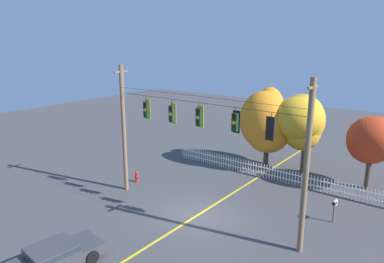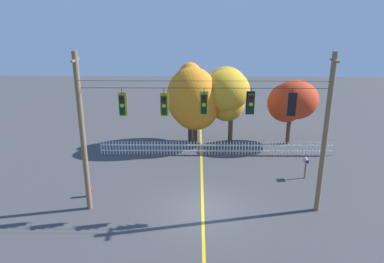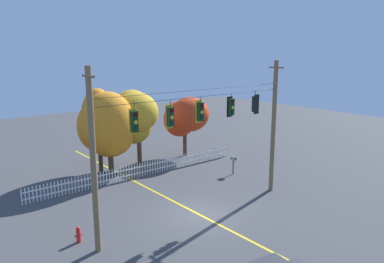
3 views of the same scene
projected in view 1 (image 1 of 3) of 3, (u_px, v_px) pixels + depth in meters
name	position (u px, v px, depth m)	size (l,w,h in m)	color
ground	(198.00, 215.00, 21.75)	(80.00, 80.00, 0.00)	#424244
lane_centerline_stripe	(198.00, 215.00, 21.75)	(0.16, 36.00, 0.01)	gold
signal_support_span	(199.00, 145.00, 20.66)	(12.78, 1.10, 8.60)	brown
traffic_signal_eastbound_side	(146.00, 109.00, 22.69)	(0.43, 0.38, 1.49)	black
traffic_signal_southbound_primary	(172.00, 114.00, 21.45)	(0.43, 0.38, 1.48)	black
traffic_signal_northbound_primary	(199.00, 117.00, 20.26)	(0.43, 0.38, 1.43)	black
traffic_signal_northbound_secondary	(235.00, 122.00, 18.88)	(0.43, 0.38, 1.37)	black
traffic_signal_westbound_side	(271.00, 128.00, 17.67)	(0.43, 0.38, 1.38)	black
white_picket_fence	(274.00, 173.00, 26.96)	(17.36, 0.06, 1.06)	white
autumn_maple_near_fence	(270.00, 118.00, 29.76)	(2.98, 2.75, 6.46)	#473828
autumn_maple_mid	(265.00, 125.00, 28.62)	(3.91, 3.67, 6.31)	#473828
autumn_oak_far_east	(300.00, 121.00, 27.56)	(3.69, 3.85, 6.18)	brown
autumn_maple_far_west	(372.00, 140.00, 24.60)	(3.74, 3.67, 5.25)	#473828
parked_car	(54.00, 256.00, 16.60)	(2.41, 4.45, 1.15)	#38383D
fire_hydrant	(137.00, 177.00, 26.61)	(0.38, 0.22, 0.81)	red
roadside_mailbox	(335.00, 204.00, 20.59)	(0.25, 0.44, 1.38)	brown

